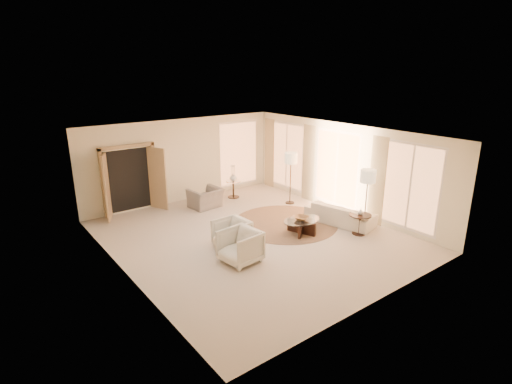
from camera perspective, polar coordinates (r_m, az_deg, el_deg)
room at (r=10.49m, az=-0.42°, el=0.63°), size 7.04×8.04×2.83m
windows_right at (r=12.86m, az=11.72°, el=3.21°), size 0.10×6.40×2.40m
window_back_corner at (r=14.92m, az=-2.46°, el=5.51°), size 1.70×0.10×2.40m
curtains_right at (r=13.43m, az=8.69°, el=3.75°), size 0.06×5.20×2.60m
french_doors at (r=13.00m, az=-17.47°, el=1.62°), size 1.95×0.66×2.16m
area_rug at (r=11.91m, az=4.17°, el=-4.42°), size 3.34×3.34×0.01m
sofa at (r=12.03m, az=11.91°, el=-3.06°), size 1.21×2.14×0.59m
armchair_left at (r=10.23m, az=-3.50°, el=-5.77°), size 0.76×0.81×0.81m
armchair_right at (r=9.46m, az=-2.30°, el=-7.57°), size 0.87×0.92×0.87m
accent_chair at (r=13.16m, az=-7.24°, el=-0.42°), size 1.04×0.73×0.85m
coffee_table at (r=11.12m, az=6.50°, el=-4.70°), size 1.38×1.38×0.41m
end_table at (r=11.36m, az=14.62°, el=-3.99°), size 0.61×0.61×0.57m
side_table at (r=14.09m, az=-3.26°, el=0.67°), size 0.53×0.53×0.61m
floor_lamp_near at (r=13.23m, az=5.01°, el=4.53°), size 0.42×0.42×1.75m
floor_lamp_far at (r=11.43m, az=15.69°, el=1.82°), size 0.42×0.42×1.74m
bowl at (r=11.05m, az=6.54°, el=-3.73°), size 0.51×0.51×0.09m
end_vase at (r=11.27m, az=14.72°, el=-2.75°), size 0.19×0.19×0.17m
side_vase at (r=13.99m, az=-3.28°, el=2.13°), size 0.29×0.29×0.27m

